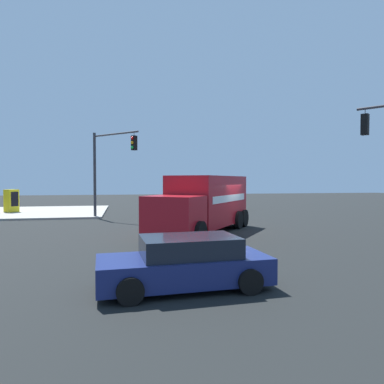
{
  "coord_description": "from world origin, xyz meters",
  "views": [
    {
      "loc": [
        -18.46,
        5.52,
        2.73
      ],
      "look_at": [
        -1.33,
        2.17,
        2.15
      ],
      "focal_mm": 32.68,
      "sensor_mm": 36.0,
      "label": 1
    }
  ],
  "objects_px": {
    "traffic_light_primary": "(107,161)",
    "vending_machine_red": "(11,201)",
    "delivery_truck": "(204,203)",
    "sedan_navy": "(185,263)",
    "pickup_black": "(214,202)"
  },
  "relations": [
    {
      "from": "sedan_navy",
      "to": "vending_machine_red",
      "type": "relative_size",
      "value": 2.38
    },
    {
      "from": "traffic_light_primary",
      "to": "vending_machine_red",
      "type": "bearing_deg",
      "value": 54.08
    },
    {
      "from": "traffic_light_primary",
      "to": "sedan_navy",
      "type": "height_order",
      "value": "traffic_light_primary"
    },
    {
      "from": "traffic_light_primary",
      "to": "pickup_black",
      "type": "height_order",
      "value": "traffic_light_primary"
    },
    {
      "from": "delivery_truck",
      "to": "pickup_black",
      "type": "xyz_separation_m",
      "value": [
        13.23,
        -4.04,
        -0.81
      ]
    },
    {
      "from": "sedan_navy",
      "to": "pickup_black",
      "type": "bearing_deg",
      "value": -16.57
    },
    {
      "from": "sedan_navy",
      "to": "traffic_light_primary",
      "type": "bearing_deg",
      "value": 9.09
    },
    {
      "from": "traffic_light_primary",
      "to": "vending_machine_red",
      "type": "height_order",
      "value": "traffic_light_primary"
    },
    {
      "from": "delivery_truck",
      "to": "vending_machine_red",
      "type": "distance_m",
      "value": 18.51
    },
    {
      "from": "vending_machine_red",
      "to": "sedan_navy",
      "type": "bearing_deg",
      "value": -154.54
    },
    {
      "from": "sedan_navy",
      "to": "delivery_truck",
      "type": "bearing_deg",
      "value": -15.93
    },
    {
      "from": "pickup_black",
      "to": "sedan_navy",
      "type": "distance_m",
      "value": 23.42
    },
    {
      "from": "pickup_black",
      "to": "vending_machine_red",
      "type": "relative_size",
      "value": 2.89
    },
    {
      "from": "delivery_truck",
      "to": "vending_machine_red",
      "type": "relative_size",
      "value": 4.23
    },
    {
      "from": "traffic_light_primary",
      "to": "sedan_navy",
      "type": "relative_size",
      "value": 1.37
    }
  ]
}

